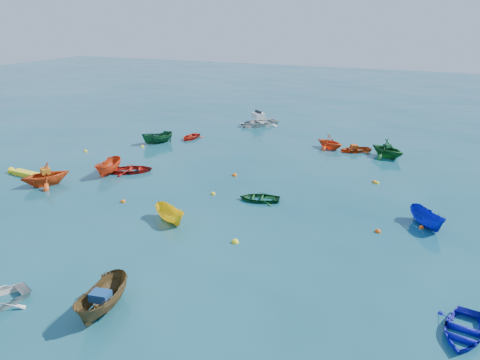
% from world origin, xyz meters
% --- Properties ---
extents(ground, '(160.00, 160.00, 0.00)m').
position_xyz_m(ground, '(0.00, 0.00, 0.00)').
color(ground, '#0B4350').
rests_on(ground, ground).
extents(sampan_brown_mid, '(1.73, 3.44, 1.27)m').
position_xyz_m(sampan_brown_mid, '(0.78, -10.37, 0.00)').
color(sampan_brown_mid, brown).
rests_on(sampan_brown_mid, ground).
extents(dinghy_blue_se, '(2.48, 3.18, 0.60)m').
position_xyz_m(dinghy_blue_se, '(13.90, -6.21, 0.00)').
color(dinghy_blue_se, '#0D0EA7').
rests_on(dinghy_blue_se, ground).
extents(dinghy_orange_w, '(4.01, 4.14, 1.67)m').
position_xyz_m(dinghy_orange_w, '(-12.31, -0.26, 0.00)').
color(dinghy_orange_w, '#DE4B14').
rests_on(dinghy_orange_w, ground).
extents(sampan_yellow_mid, '(2.82, 2.19, 1.03)m').
position_xyz_m(sampan_yellow_mid, '(-1.28, -1.99, 0.00)').
color(sampan_yellow_mid, yellow).
rests_on(sampan_yellow_mid, ground).
extents(dinghy_green_e, '(2.92, 2.38, 0.53)m').
position_xyz_m(dinghy_green_e, '(2.20, 3.03, 0.00)').
color(dinghy_green_e, '#10461D').
rests_on(dinghy_green_e, ground).
extents(dinghy_red_nw, '(3.64, 3.34, 0.62)m').
position_xyz_m(dinghy_red_nw, '(-8.48, 4.42, 0.00)').
color(dinghy_red_nw, '#A2150D').
rests_on(dinghy_red_nw, ground).
extents(sampan_orange_n, '(1.70, 3.26, 1.20)m').
position_xyz_m(sampan_orange_n, '(-9.82, 3.35, 0.00)').
color(sampan_orange_n, red).
rests_on(sampan_orange_n, ground).
extents(dinghy_green_n, '(4.04, 3.91, 1.63)m').
position_xyz_m(dinghy_green_n, '(8.43, 15.94, 0.00)').
color(dinghy_green_n, '#145720').
rests_on(dinghy_green_n, ground).
extents(dinghy_red_ne, '(3.35, 3.12, 0.57)m').
position_xyz_m(dinghy_red_ne, '(5.70, 16.59, 0.00)').
color(dinghy_red_ne, '#AF380E').
rests_on(dinghy_red_ne, ground).
extents(sampan_blue_far, '(2.50, 2.83, 1.07)m').
position_xyz_m(sampan_blue_far, '(12.14, 3.20, 0.00)').
color(sampan_blue_far, '#0E19B0').
rests_on(sampan_blue_far, ground).
extents(dinghy_red_far, '(1.86, 2.58, 0.53)m').
position_xyz_m(dinghy_red_far, '(-9.32, 14.69, 0.00)').
color(dinghy_red_far, red).
rests_on(dinghy_red_far, ground).
extents(dinghy_orange_far, '(3.30, 3.12, 1.37)m').
position_xyz_m(dinghy_orange_far, '(3.48, 16.64, 0.00)').
color(dinghy_orange_far, '#E04315').
rests_on(dinghy_orange_far, ground).
extents(sampan_green_far, '(2.62, 3.02, 1.13)m').
position_xyz_m(sampan_green_far, '(-11.25, 12.08, 0.00)').
color(sampan_green_far, '#104521').
rests_on(sampan_green_far, ground).
extents(kayak_yellow, '(4.24, 0.96, 0.43)m').
position_xyz_m(kayak_yellow, '(-14.53, 0.55, 0.00)').
color(kayak_yellow, yellow).
rests_on(kayak_yellow, ground).
extents(motorboat_white, '(5.15, 5.28, 1.49)m').
position_xyz_m(motorboat_white, '(-5.47, 22.31, 0.00)').
color(motorboat_white, silver).
rests_on(motorboat_white, ground).
extents(tarp_blue_a, '(0.82, 0.67, 0.36)m').
position_xyz_m(tarp_blue_a, '(0.81, -10.52, 0.82)').
color(tarp_blue_a, navy).
rests_on(tarp_blue_a, sampan_brown_mid).
extents(tarp_orange_a, '(0.93, 0.88, 0.36)m').
position_xyz_m(tarp_orange_a, '(-12.29, -0.22, 1.01)').
color(tarp_orange_a, '#CB6B14').
rests_on(tarp_orange_a, dinghy_orange_w).
extents(tarp_green_b, '(0.66, 0.70, 0.27)m').
position_xyz_m(tarp_green_b, '(8.34, 15.99, 0.95)').
color(tarp_green_b, '#104223').
rests_on(tarp_green_b, dinghy_green_n).
extents(tarp_orange_b, '(0.75, 0.80, 0.31)m').
position_xyz_m(tarp_orange_b, '(5.61, 16.54, 0.44)').
color(tarp_orange_b, '#B14412').
rests_on(tarp_orange_b, dinghy_red_ne).
extents(buoy_or_a, '(0.33, 0.33, 0.33)m').
position_xyz_m(buoy_or_a, '(-5.56, -0.69, 0.00)').
color(buoy_or_a, '#D75F0B').
rests_on(buoy_or_a, ground).
extents(buoy_ye_a, '(0.39, 0.39, 0.39)m').
position_xyz_m(buoy_ye_a, '(3.15, -2.86, 0.00)').
color(buoy_ye_a, yellow).
rests_on(buoy_ye_a, ground).
extents(buoy_or_b, '(0.30, 0.30, 0.30)m').
position_xyz_m(buoy_or_b, '(11.92, 2.86, 0.00)').
color(buoy_or_b, '#D6510B').
rests_on(buoy_or_b, ground).
extents(buoy_ye_b, '(0.32, 0.32, 0.32)m').
position_xyz_m(buoy_ye_b, '(-15.49, 7.32, 0.00)').
color(buoy_ye_b, yellow).
rests_on(buoy_ye_b, ground).
extents(buoy_or_c, '(0.38, 0.38, 0.38)m').
position_xyz_m(buoy_or_c, '(-1.17, 6.71, 0.00)').
color(buoy_or_c, '#E55F0C').
rests_on(buoy_or_c, ground).
extents(buoy_ye_c, '(0.33, 0.33, 0.33)m').
position_xyz_m(buoy_ye_c, '(-0.97, 2.79, 0.00)').
color(buoy_ye_c, yellow).
rests_on(buoy_ye_c, ground).
extents(buoy_or_d, '(0.34, 0.34, 0.34)m').
position_xyz_m(buoy_or_d, '(9.77, 1.38, 0.00)').
color(buoy_or_d, '#D24B0B').
rests_on(buoy_or_d, ground).
extents(buoy_ye_d, '(0.31, 0.31, 0.31)m').
position_xyz_m(buoy_ye_d, '(-11.87, 10.50, 0.00)').
color(buoy_ye_d, yellow).
rests_on(buoy_ye_d, ground).
extents(buoy_or_e, '(0.32, 0.32, 0.32)m').
position_xyz_m(buoy_or_e, '(8.41, 9.33, 0.00)').
color(buoy_or_e, orange).
rests_on(buoy_or_e, ground).
extents(buoy_ye_e, '(0.32, 0.32, 0.32)m').
position_xyz_m(buoy_ye_e, '(8.61, 9.20, 0.00)').
color(buoy_ye_e, yellow).
rests_on(buoy_ye_e, ground).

